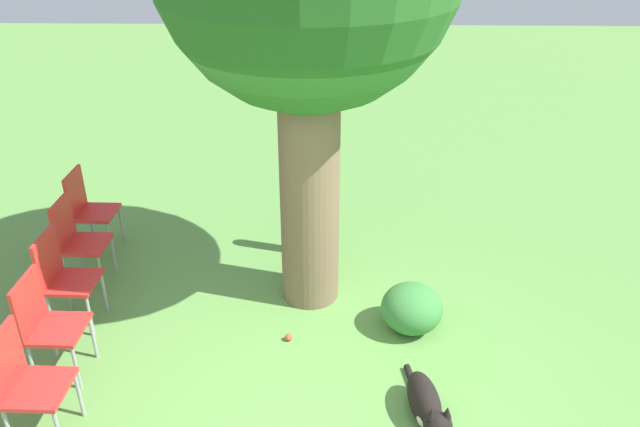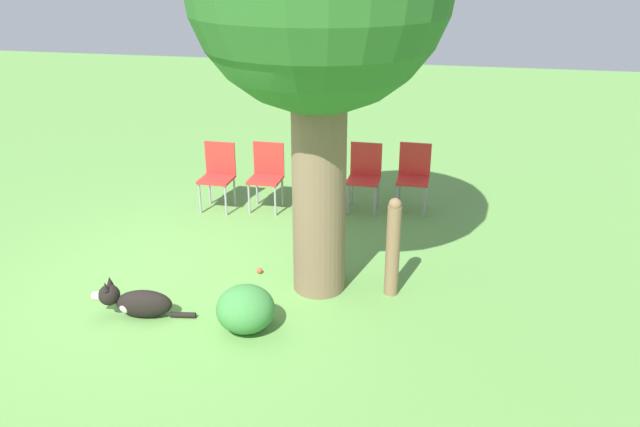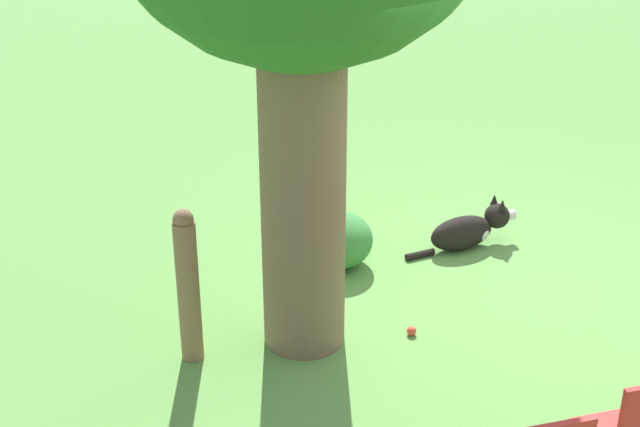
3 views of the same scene
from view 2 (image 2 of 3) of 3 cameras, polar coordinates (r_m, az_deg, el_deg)
The scene contains 10 objects.
ground_plane at distance 7.16m, azimuth -11.56°, elevation -6.02°, with size 30.00×30.00×0.00m, color #609947.
dog at distance 6.56m, azimuth -16.49°, elevation -7.78°, with size 0.32×1.03×0.41m.
fence_post at distance 6.55m, azimuth 6.68°, elevation -3.03°, with size 0.15×0.15×1.10m.
red_chair_0 at distance 8.90m, azimuth -9.29°, elevation 3.81°, with size 0.43×0.45×0.94m.
red_chair_1 at distance 8.80m, azimuth -4.88°, elevation 3.82°, with size 0.43×0.45×0.94m.
red_chair_2 at distance 8.76m, azimuth -0.39°, elevation 3.81°, with size 0.43×0.45×0.94m.
red_chair_3 at distance 8.77m, azimuth 4.11°, elevation 3.77°, with size 0.43×0.45×0.94m.
red_chair_4 at distance 8.84m, azimuth 8.57°, elevation 3.72°, with size 0.43×0.45×0.94m.
tennis_ball at distance 7.18m, azimuth -5.55°, elevation -5.21°, with size 0.07×0.07×0.07m.
low_shrub at distance 6.11m, azimuth -6.83°, elevation -8.65°, with size 0.57×0.57×0.45m.
Camera 2 is at (5.72, 2.63, 3.40)m, focal length 35.00 mm.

